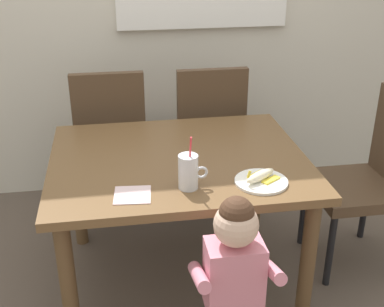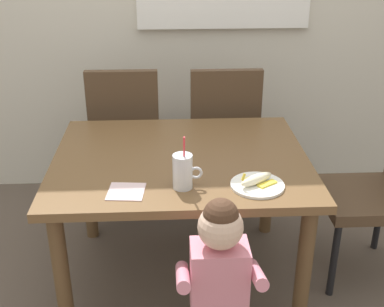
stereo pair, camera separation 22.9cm
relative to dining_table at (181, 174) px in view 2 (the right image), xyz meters
name	(u,v)px [view 2 (the right image)]	position (x,y,z in m)	size (l,w,h in m)	color
ground_plane	(182,276)	(0.00, 0.00, -0.62)	(24.00, 24.00, 0.00)	brown
dining_table	(181,174)	(0.00, 0.00, 0.00)	(1.21, 0.99, 0.71)	brown
dining_chair_left	(126,131)	(-0.32, 0.75, -0.07)	(0.44, 0.45, 0.96)	#4C3826
dining_chair_right	(223,130)	(0.29, 0.73, -0.07)	(0.44, 0.45, 0.96)	#4C3826
dining_chair_far	(384,182)	(1.02, 0.01, -0.07)	(0.44, 0.44, 0.96)	#4C3826
toddler_standing	(219,271)	(0.13, -0.64, -0.09)	(0.33, 0.24, 0.84)	#3F4760
milk_cup	(183,173)	(0.00, -0.31, 0.16)	(0.13, 0.08, 0.25)	silver
snack_plate	(257,185)	(0.32, -0.31, 0.10)	(0.23, 0.23, 0.01)	white
peeled_banana	(257,179)	(0.31, -0.31, 0.13)	(0.17, 0.15, 0.07)	#F4EAC6
paper_napkin	(126,192)	(-0.24, -0.33, 0.10)	(0.15, 0.15, 0.00)	silver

